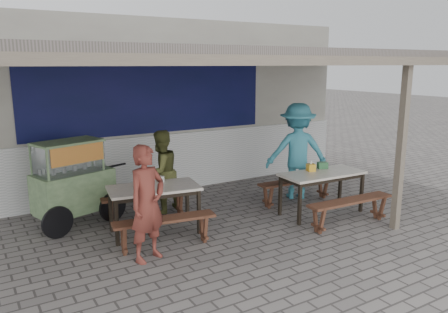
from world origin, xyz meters
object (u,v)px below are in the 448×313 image
bench_left_street (165,226)px  patron_wall_side (161,172)px  table_left (154,192)px  vendor_cart (73,180)px  donation_box (322,165)px  condiment_bowl (140,187)px  bench_left_wall (146,201)px  bench_right_street (350,206)px  table_right (322,177)px  condiment_jar (162,179)px  patron_street_side (147,203)px  tissue_box (311,167)px  bench_right_wall (297,185)px  patron_right_table (297,151)px

bench_left_street → patron_wall_side: bearing=77.4°
table_left → vendor_cart: vendor_cart is taller
donation_box → condiment_bowl: 3.32m
bench_left_wall → bench_right_street: same height
bench_right_street → condiment_bowl: size_ratio=9.13×
bench_left_street → patron_wall_side: 1.65m
bench_left_wall → condiment_bowl: size_ratio=8.48×
table_right → patron_wall_side: (-2.38, 1.55, 0.07)m
table_left → condiment_jar: (0.22, 0.19, 0.13)m
table_left → patron_street_side: (-0.44, -0.85, 0.12)m
table_left → vendor_cart: 1.42m
patron_wall_side → condiment_bowl: size_ratio=8.34×
patron_wall_side → tissue_box: patron_wall_side is taller
bench_right_wall → vendor_cart: bearing=168.4°
bench_right_wall → patron_right_table: patron_right_table is taller
table_left → vendor_cart: bearing=143.5°
tissue_box → vendor_cart: bearing=158.1°
condiment_jar → condiment_bowl: (-0.42, -0.15, -0.03)m
vendor_cart → bench_left_street: bearing=-78.7°
patron_wall_side → table_left: bearing=42.7°
bench_right_street → patron_right_table: (0.28, 1.68, 0.59)m
bench_right_street → tissue_box: (-0.08, 0.88, 0.47)m
table_right → patron_street_side: bearing=-174.4°
patron_wall_side → condiment_bowl: (-0.69, -0.83, 0.03)m
patron_right_table → condiment_jar: bearing=30.5°
bench_right_wall → condiment_jar: condiment_jar is taller
table_left → patron_street_side: size_ratio=0.93×
donation_box → condiment_jar: donation_box is taller
patron_right_table → condiment_bowl: (-3.33, -0.26, -0.17)m
table_left → patron_right_table: size_ratio=0.79×
bench_left_street → tissue_box: bearing=11.4°
patron_right_table → donation_box: (-0.04, -0.76, -0.13)m
bench_left_wall → patron_street_side: patron_street_side is taller
table_left → table_right: (2.88, -0.68, 0.00)m
bench_left_street → patron_right_table: (3.22, 0.92, 0.60)m
table_right → donation_box: size_ratio=8.74×
bench_left_wall → condiment_bowl: bearing=-108.1°
bench_left_street → vendor_cart: (-0.90, 1.63, 0.43)m
bench_left_street → vendor_cart: 1.91m
bench_left_wall → bench_left_street: bearing=-90.0°
table_left → table_right: bearing=-4.4°
condiment_jar → patron_street_side: bearing=-122.0°
bench_right_street → patron_wall_side: 3.28m
condiment_bowl → bench_left_wall: bearing=63.0°
vendor_cart → condiment_jar: vendor_cart is taller
condiment_bowl → patron_street_side: bearing=-104.9°
vendor_cart → bench_right_wall: bearing=-31.7°
bench_left_street → table_right: (2.97, -0.06, 0.33)m
bench_left_street → condiment_jar: 0.99m
table_right → bench_right_street: table_right is taller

